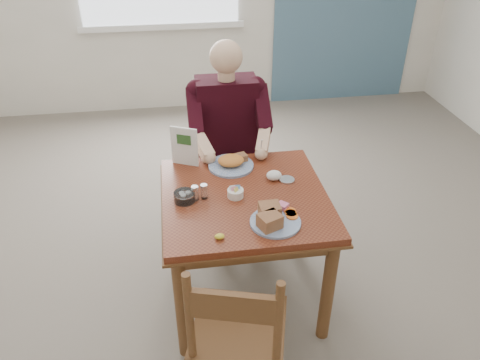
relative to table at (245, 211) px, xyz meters
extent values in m
plane|color=#6C6457|center=(0.00, 0.00, -0.64)|extent=(6.00, 6.00, 0.00)
ellipsoid|color=yellow|center=(-0.18, -0.35, 0.13)|extent=(0.06, 0.05, 0.03)
ellipsoid|color=white|center=(0.19, 0.13, 0.14)|extent=(0.11, 0.10, 0.06)
cylinder|color=silver|center=(0.26, 0.11, 0.12)|extent=(0.10, 0.10, 0.01)
cube|color=white|center=(-0.40, 2.96, 0.28)|extent=(1.72, 0.04, 0.06)
cube|color=maroon|center=(0.00, 0.00, 0.09)|extent=(0.90, 0.90, 0.04)
cube|color=brown|center=(0.00, 0.00, 0.06)|extent=(0.92, 0.92, 0.01)
cylinder|color=brown|center=(-0.39, -0.39, -0.28)|extent=(0.07, 0.07, 0.71)
cylinder|color=brown|center=(0.39, -0.39, -0.28)|extent=(0.07, 0.07, 0.71)
cylinder|color=brown|center=(-0.39, 0.39, -0.28)|extent=(0.07, 0.07, 0.71)
cylinder|color=brown|center=(0.39, 0.39, -0.28)|extent=(0.07, 0.07, 0.71)
cube|color=brown|center=(0.00, -0.39, 0.02)|extent=(0.80, 0.03, 0.08)
cube|color=brown|center=(0.00, 0.39, 0.02)|extent=(0.80, 0.03, 0.08)
cube|color=brown|center=(-0.39, 0.00, 0.02)|extent=(0.03, 0.80, 0.08)
cube|color=brown|center=(0.39, 0.00, 0.02)|extent=(0.03, 0.80, 0.08)
cylinder|color=brown|center=(-0.18, 0.57, -0.41)|extent=(0.04, 0.04, 0.45)
cylinder|color=brown|center=(0.18, 0.57, -0.41)|extent=(0.04, 0.04, 0.45)
cylinder|color=brown|center=(-0.18, 0.93, -0.41)|extent=(0.04, 0.04, 0.45)
cylinder|color=brown|center=(0.18, 0.93, -0.41)|extent=(0.04, 0.04, 0.45)
cube|color=brown|center=(0.00, 0.75, -0.17)|extent=(0.42, 0.42, 0.03)
cylinder|color=brown|center=(-0.18, 0.93, 0.06)|extent=(0.04, 0.04, 0.50)
cylinder|color=brown|center=(0.18, 0.93, 0.06)|extent=(0.04, 0.04, 0.50)
cube|color=brown|center=(0.00, 0.93, 0.16)|extent=(0.38, 0.03, 0.14)
cylinder|color=brown|center=(-0.25, -0.43, -0.41)|extent=(0.05, 0.05, 0.45)
cylinder|color=brown|center=(0.09, -0.53, -0.41)|extent=(0.05, 0.05, 0.45)
cube|color=brown|center=(-0.13, -0.66, -0.17)|extent=(0.52, 0.52, 0.03)
cylinder|color=brown|center=(-0.35, -0.78, 0.06)|extent=(0.04, 0.04, 0.50)
cylinder|color=brown|center=(-0.01, -0.88, 0.06)|extent=(0.04, 0.04, 0.50)
cube|color=brown|center=(-0.18, -0.83, 0.16)|extent=(0.37, 0.13, 0.14)
cube|color=tan|center=(-0.10, 0.63, -0.10)|extent=(0.13, 0.38, 0.12)
cube|color=tan|center=(0.10, 0.63, -0.10)|extent=(0.13, 0.38, 0.12)
cube|color=tan|center=(-0.10, 0.45, -0.40)|extent=(0.10, 0.10, 0.48)
cube|color=tan|center=(0.10, 0.45, -0.40)|extent=(0.10, 0.10, 0.48)
cube|color=black|center=(0.00, 0.78, 0.20)|extent=(0.40, 0.22, 0.58)
sphere|color=black|center=(-0.19, 0.78, 0.42)|extent=(0.15, 0.15, 0.15)
sphere|color=black|center=(0.19, 0.78, 0.42)|extent=(0.15, 0.15, 0.15)
cylinder|color=#D9AC89|center=(0.00, 0.76, 0.51)|extent=(0.11, 0.11, 0.08)
sphere|color=#D9AC89|center=(0.00, 0.76, 0.64)|extent=(0.21, 0.21, 0.21)
cube|color=black|center=(-0.22, 0.67, 0.32)|extent=(0.09, 0.29, 0.27)
cube|color=black|center=(0.22, 0.67, 0.32)|extent=(0.09, 0.29, 0.27)
sphere|color=black|center=(-0.22, 0.55, 0.22)|extent=(0.09, 0.09, 0.09)
sphere|color=black|center=(0.22, 0.55, 0.22)|extent=(0.09, 0.09, 0.09)
cube|color=#D9AC89|center=(-0.19, 0.46, 0.19)|extent=(0.14, 0.23, 0.14)
cube|color=#D9AC89|center=(0.19, 0.46, 0.19)|extent=(0.14, 0.23, 0.14)
sphere|color=#D9AC89|center=(-0.16, 0.37, 0.15)|extent=(0.08, 0.08, 0.08)
sphere|color=#D9AC89|center=(0.16, 0.37, 0.15)|extent=(0.08, 0.08, 0.08)
cylinder|color=silver|center=(0.16, 0.37, 0.20)|extent=(0.01, 0.05, 0.12)
cylinder|color=white|center=(0.11, -0.27, 0.12)|extent=(0.32, 0.32, 0.01)
cube|color=tan|center=(0.07, -0.31, 0.16)|extent=(0.13, 0.12, 0.07)
cube|color=tan|center=(0.09, -0.23, 0.16)|extent=(0.11, 0.09, 0.07)
cylinder|color=orange|center=(0.20, -0.25, 0.13)|extent=(0.07, 0.07, 0.01)
cylinder|color=orange|center=(0.20, -0.23, 0.13)|extent=(0.08, 0.08, 0.01)
cylinder|color=orange|center=(0.20, -0.21, 0.13)|extent=(0.09, 0.09, 0.01)
cube|color=pink|center=(0.17, -0.17, 0.14)|extent=(0.07, 0.07, 0.03)
cylinder|color=white|center=(-0.04, 0.31, 0.12)|extent=(0.34, 0.34, 0.02)
ellipsoid|color=orange|center=(-0.04, 0.31, 0.16)|extent=(0.19, 0.17, 0.06)
cube|color=tan|center=(0.02, 0.35, 0.15)|extent=(0.11, 0.09, 0.04)
cylinder|color=white|center=(-0.05, -0.01, 0.13)|extent=(0.10, 0.10, 0.05)
cube|color=pink|center=(-0.06, -0.01, 0.17)|extent=(0.03, 0.02, 0.02)
cube|color=#6699D8|center=(-0.04, 0.00, 0.17)|extent=(0.03, 0.02, 0.02)
cube|color=#EAD159|center=(-0.05, -0.02, 0.17)|extent=(0.03, 0.03, 0.02)
cube|color=white|center=(-0.07, 0.00, 0.17)|extent=(0.03, 0.01, 0.02)
cylinder|color=white|center=(-0.27, -0.01, 0.15)|extent=(0.04, 0.04, 0.07)
cylinder|color=silver|center=(-0.27, -0.01, 0.19)|extent=(0.04, 0.04, 0.02)
cylinder|color=white|center=(-0.22, 0.00, 0.15)|extent=(0.04, 0.04, 0.07)
cylinder|color=silver|center=(-0.22, 0.00, 0.19)|extent=(0.04, 0.04, 0.02)
cylinder|color=white|center=(-0.33, -0.01, 0.14)|extent=(0.15, 0.15, 0.05)
cylinder|color=white|center=(-0.34, 0.00, 0.15)|extent=(0.04, 0.04, 0.02)
cylinder|color=white|center=(-0.31, 0.00, 0.15)|extent=(0.04, 0.04, 0.02)
cylinder|color=white|center=(-0.34, -0.02, 0.15)|extent=(0.04, 0.04, 0.02)
cube|color=white|center=(-0.30, 0.38, 0.23)|extent=(0.16, 0.08, 0.25)
cube|color=#2D5926|center=(-0.31, 0.37, 0.28)|extent=(0.08, 0.04, 0.06)
camera|label=1|loc=(-0.35, -2.09, 1.56)|focal=35.00mm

